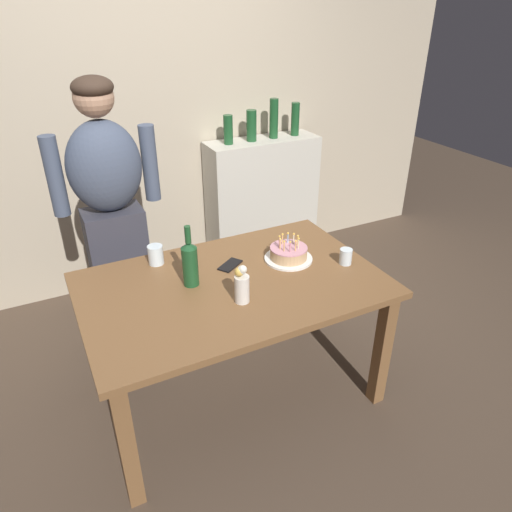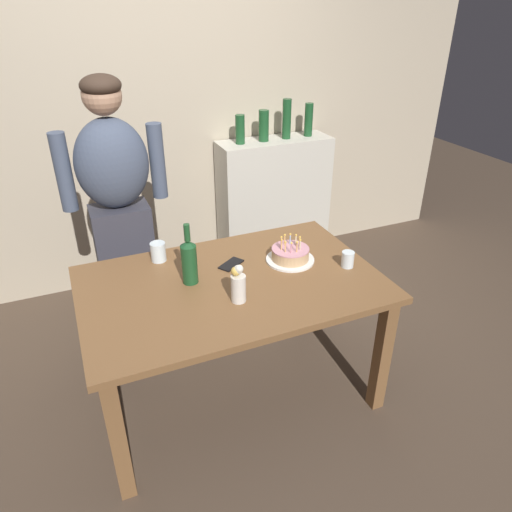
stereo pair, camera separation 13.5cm
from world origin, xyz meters
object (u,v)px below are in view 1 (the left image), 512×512
object	(u,v)px
birthday_cake	(288,254)
water_glass_near	(346,256)
wine_bottle	(190,262)
water_glass_far	(156,255)
person_man_bearded	(113,217)
cell_phone	(230,265)
flower_vase	(242,285)

from	to	relation	value
birthday_cake	water_glass_near	world-z (taller)	birthday_cake
wine_bottle	water_glass_near	bearing A→B (deg)	-12.27
water_glass_near	water_glass_far	distance (m)	1.02
birthday_cake	person_man_bearded	xyz separation A→B (m)	(-0.79, 0.69, 0.10)
birthday_cake	water_glass_far	size ratio (longest dim) A/B	2.50
cell_phone	flower_vase	distance (m)	0.35
wine_bottle	flower_vase	bearing A→B (deg)	-57.15
water_glass_far	wine_bottle	world-z (taller)	wine_bottle
person_man_bearded	birthday_cake	bearing A→B (deg)	138.60
wine_bottle	cell_phone	bearing A→B (deg)	18.15
water_glass_near	flower_vase	bearing A→B (deg)	-173.54
water_glass_near	water_glass_far	bearing A→B (deg)	153.13
birthday_cake	flower_vase	distance (m)	0.47
water_glass_far	wine_bottle	size ratio (longest dim) A/B	0.33
water_glass_far	cell_phone	bearing A→B (deg)	-30.42
water_glass_far	cell_phone	size ratio (longest dim) A/B	0.73
water_glass_near	person_man_bearded	size ratio (longest dim) A/B	0.05
water_glass_near	water_glass_far	size ratio (longest dim) A/B	0.82
flower_vase	birthday_cake	bearing A→B (deg)	32.01
water_glass_near	wine_bottle	size ratio (longest dim) A/B	0.27
water_glass_near	flower_vase	distance (m)	0.66
water_glass_far	cell_phone	distance (m)	0.40
water_glass_near	water_glass_far	world-z (taller)	water_glass_far
water_glass_near	flower_vase	world-z (taller)	flower_vase
birthday_cake	person_man_bearded	size ratio (longest dim) A/B	0.16
birthday_cake	wine_bottle	world-z (taller)	wine_bottle
person_man_bearded	flower_vase	bearing A→B (deg)	112.38
water_glass_far	cell_phone	xyz separation A→B (m)	(0.34, -0.20, -0.05)
cell_phone	flower_vase	size ratio (longest dim) A/B	0.74
birthday_cake	water_glass_near	size ratio (longest dim) A/B	3.06
water_glass_near	cell_phone	bearing A→B (deg)	155.43
person_man_bearded	water_glass_far	bearing A→B (deg)	107.65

